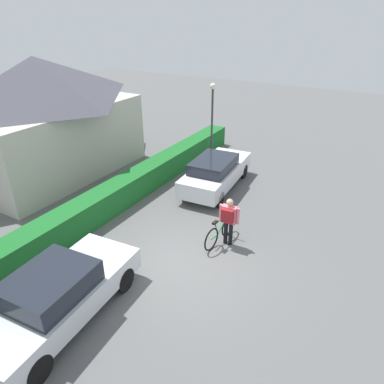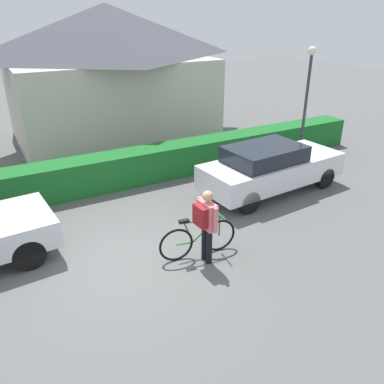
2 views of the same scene
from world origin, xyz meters
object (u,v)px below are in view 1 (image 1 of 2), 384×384
person_rider (229,218)px  parked_car_near (57,295)px  street_lamp (212,112)px  parked_car_far (216,172)px  bicycle (220,231)px

person_rider → parked_car_near: bearing=155.9°
parked_car_near → street_lamp: bearing=8.2°
parked_car_far → street_lamp: bearing=30.8°
parked_car_near → street_lamp: 11.24m
street_lamp → parked_car_far: bearing=-149.2°
parked_car_near → bicycle: 5.23m
bicycle → street_lamp: size_ratio=0.46×
parked_car_near → street_lamp: (10.99, 1.58, 1.75)m
parked_car_near → parked_car_far: parked_car_near is taller
bicycle → parked_car_far: bearing=28.7°
parked_car_far → street_lamp: street_lamp is taller
parked_car_far → person_rider: bearing=-147.8°
parked_car_near → parked_car_far: bearing=-0.0°
parked_car_near → parked_car_far: (8.34, -0.00, -0.00)m
parked_car_near → bicycle: size_ratio=2.54×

